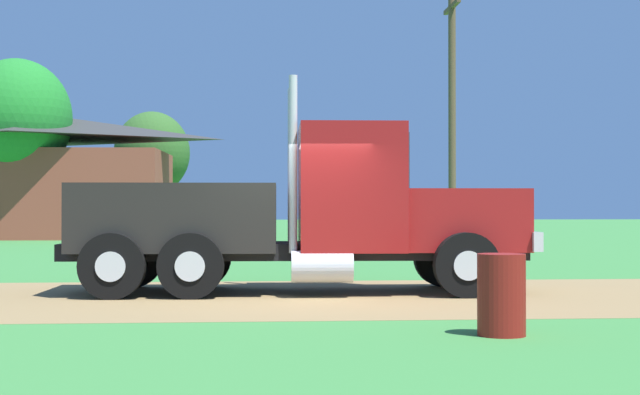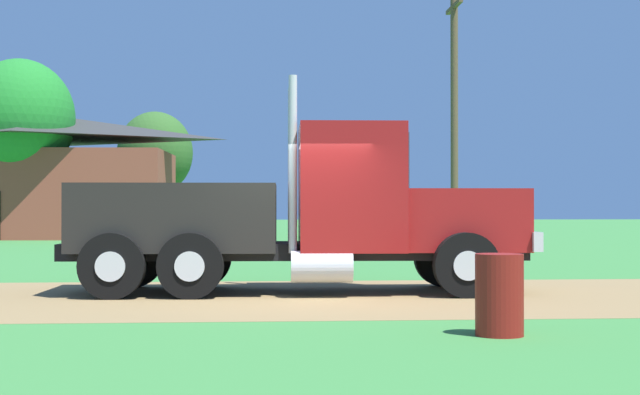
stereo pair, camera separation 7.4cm
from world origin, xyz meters
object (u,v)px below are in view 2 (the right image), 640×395
Objects in this scene: shed_building at (41,178)px; utility_pole_near at (454,112)px; truck_foreground_white at (299,216)px; steel_barrel at (499,295)px.

shed_building is 22.24m from utility_pole_near.
truck_foreground_white is 17.87m from utility_pole_near.
utility_pole_near reaches higher than steel_barrel.
truck_foreground_white is 32.32m from shed_building.
shed_building is at bearing 140.54° from utility_pole_near.
truck_foreground_white is 8.59× the size of steel_barrel.
utility_pole_near is (6.31, 16.35, 3.49)m from truck_foreground_white.
utility_pole_near is (17.10, -14.08, 1.92)m from shed_building.
steel_barrel is at bearing -70.54° from shed_building.
shed_building is (-12.77, 36.16, 2.41)m from steel_barrel.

